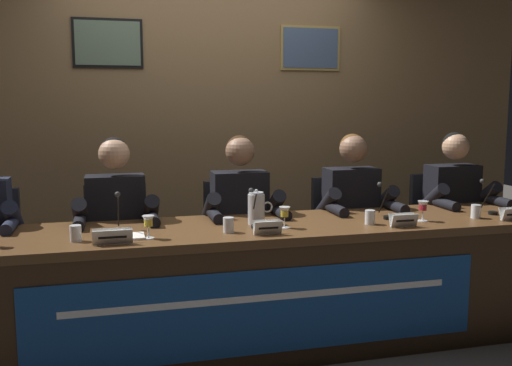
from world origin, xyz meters
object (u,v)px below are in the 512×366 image
panelist_left (117,222)px  document_stack_left (124,237)px  panelist_center (242,216)px  chair_far_right (441,236)px  microphone_far_right (489,202)px  juice_glass_center (285,213)px  microphone_left (119,219)px  chair_center (236,250)px  panelist_far_right (458,205)px  nameplate_left (113,237)px  water_cup_left (76,234)px  microphone_center (255,214)px  water_pitcher_central (257,208)px  juice_glass_left (148,223)px  nameplate_right (403,220)px  water_cup_far_right (476,212)px  conference_table (261,268)px  nameplate_center (268,227)px  juice_glass_right (423,207)px  chair_right (343,243)px  microphone_right (385,206)px  chair_left (118,258)px  water_cup_center (228,226)px  nameplate_far_right (512,214)px  panelist_right (356,210)px

panelist_left → document_stack_left: (0.03, -0.49, 0.02)m
panelist_center → chair_far_right: 1.63m
microphone_far_right → document_stack_left: (-2.32, -0.11, -0.07)m
panelist_left → juice_glass_center: size_ratio=10.04×
microphone_left → chair_center: 1.02m
panelist_left → panelist_far_right: 2.38m
nameplate_left → panelist_far_right: bearing=14.4°
water_cup_left → document_stack_left: water_cup_left is taller
panelist_left → microphone_center: panelist_left is taller
panelist_center → microphone_center: bearing=-92.7°
water_pitcher_central → document_stack_left: size_ratio=1.00×
panelist_left → juice_glass_left: size_ratio=10.04×
nameplate_right → chair_far_right: (0.77, 0.82, -0.33)m
nameplate_left → water_cup_far_right: size_ratio=2.35×
conference_table → water_cup_far_right: bearing=-1.3°
nameplate_left → nameplate_center: bearing=0.7°
panelist_left → juice_glass_right: size_ratio=10.04×
chair_right → water_pitcher_central: 1.02m
juice_glass_left → microphone_right: (1.47, 0.18, -0.01)m
juice_glass_center → chair_right: chair_right is taller
panelist_center → chair_far_right: size_ratio=1.36×
panelist_far_right → juice_glass_center: bearing=-161.9°
chair_left → panelist_center: panelist_center is taller
nameplate_left → juice_glass_right: size_ratio=1.61×
panelist_left → water_cup_center: bearing=-40.1°
nameplate_right → microphone_far_right: size_ratio=0.75×
microphone_right → microphone_far_right: size_ratio=1.00×
nameplate_left → water_pitcher_central: (0.83, 0.29, 0.05)m
water_cup_far_right → nameplate_left: bearing=-177.0°
water_cup_left → juice_glass_left: bearing=-4.8°
chair_left → water_cup_left: chair_left is taller
panelist_center → chair_right: 0.87m
microphone_right → nameplate_far_right: (0.72, -0.26, -0.03)m
microphone_left → chair_right: 1.71m
juice_glass_center → nameplate_far_right: 1.42m
microphone_right → nameplate_far_right: bearing=-20.0°
nameplate_left → document_stack_left: (0.06, 0.13, -0.03)m
panelist_right → microphone_far_right: bearing=-26.9°
water_cup_center → chair_far_right: 1.95m
conference_table → microphone_left: 0.85m
nameplate_left → juice_glass_right: 1.83m
conference_table → microphone_right: microphone_right is taller
chair_left → juice_glass_left: 0.84m
juice_glass_left → water_pitcher_central: bearing=17.8°
panelist_left → panelist_center: 0.79m
document_stack_left → water_cup_center: bearing=-1.2°
nameplate_left → water_cup_far_right: bearing=3.0°
panelist_left → document_stack_left: size_ratio=5.92×
juice_glass_left → panelist_far_right: (2.23, 0.54, -0.10)m
panelist_left → microphone_far_right: (2.35, -0.39, 0.09)m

